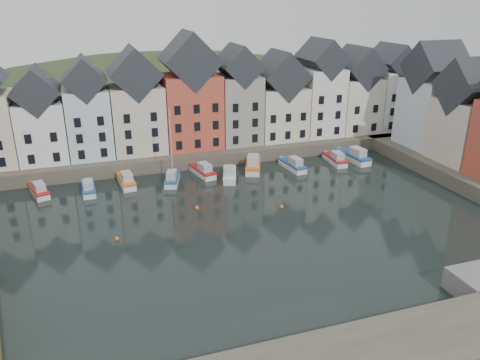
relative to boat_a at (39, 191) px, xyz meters
name	(u,v)px	position (x,y,z in m)	size (l,w,h in m)	color
ground	(249,233)	(22.67, -18.85, -0.62)	(260.00, 260.00, 0.00)	black
far_quay	(189,147)	(22.67, 11.15, 0.38)	(90.00, 16.00, 2.00)	#4A4538
hillside	(168,194)	(22.68, 37.15, -18.58)	(153.60, 70.40, 64.00)	#26381C
far_terrace	(210,102)	(25.88, 9.15, 8.25)	(72.37, 8.16, 17.78)	beige
right_terrace	(471,114)	(58.67, -10.78, 8.29)	(8.30, 24.25, 16.36)	silver
mooring_buoys	(202,217)	(18.67, -13.52, -0.47)	(20.50, 5.50, 0.50)	orange
boat_a	(39,191)	(0.00, 0.00, 0.00)	(3.13, 5.71, 2.09)	silver
boat_b	(88,188)	(6.18, -1.20, -0.01)	(1.83, 5.44, 2.07)	silver
boat_c	(126,181)	(11.24, -0.14, 0.05)	(2.32, 6.02, 2.26)	silver
boat_d	(172,178)	(17.44, -1.23, 0.06)	(3.26, 5.78, 10.55)	silver
boat_e	(203,171)	(22.22, 0.31, 0.04)	(2.99, 6.08, 2.24)	silver
boat_f	(230,175)	(25.49, -2.33, 0.04)	(3.45, 6.06, 2.22)	silver
boat_g	(253,165)	(30.00, 0.23, 0.17)	(4.54, 7.26, 2.67)	silver
boat_h	(293,165)	(35.80, -1.48, 0.04)	(2.42, 5.99, 2.24)	silver
boat_i	(335,159)	(43.25, -1.02, 0.04)	(2.17, 5.87, 2.21)	silver
boat_j	(354,156)	(46.58, -1.03, 0.15)	(2.78, 6.98, 2.61)	silver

